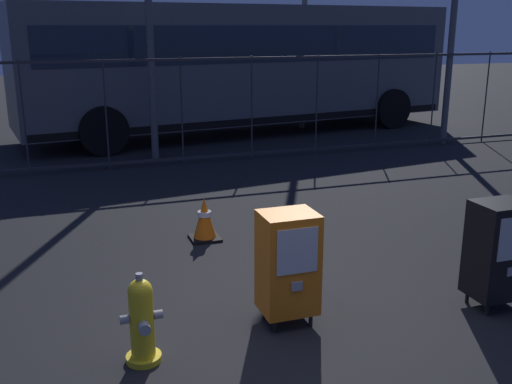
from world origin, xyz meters
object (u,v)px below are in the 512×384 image
object	(u,v)px
fire_hydrant	(142,321)
newspaper_box_primary	(498,250)
newspaper_box_secondary	(288,262)
bus_near	(241,62)
traffic_cone	(205,219)

from	to	relation	value
fire_hydrant	newspaper_box_primary	bearing A→B (deg)	-2.09
newspaper_box_primary	newspaper_box_secondary	world-z (taller)	same
newspaper_box_primary	bus_near	distance (m)	9.94
newspaper_box_secondary	traffic_cone	size ratio (longest dim) A/B	1.92
fire_hydrant	newspaper_box_primary	xyz separation A→B (m)	(3.25, -0.12, 0.22)
newspaper_box_primary	bus_near	world-z (taller)	bus_near
bus_near	newspaper_box_secondary	bearing A→B (deg)	-113.16
newspaper_box_secondary	bus_near	world-z (taller)	bus_near
fire_hydrant	newspaper_box_primary	world-z (taller)	newspaper_box_primary
newspaper_box_secondary	newspaper_box_primary	bearing A→B (deg)	-10.06
fire_hydrant	newspaper_box_primary	distance (m)	3.26
fire_hydrant	bus_near	bearing A→B (deg)	68.07
fire_hydrant	traffic_cone	distance (m)	2.79
traffic_cone	fire_hydrant	bearing A→B (deg)	-114.29
traffic_cone	bus_near	xyz separation A→B (m)	(2.77, 7.20, 1.45)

